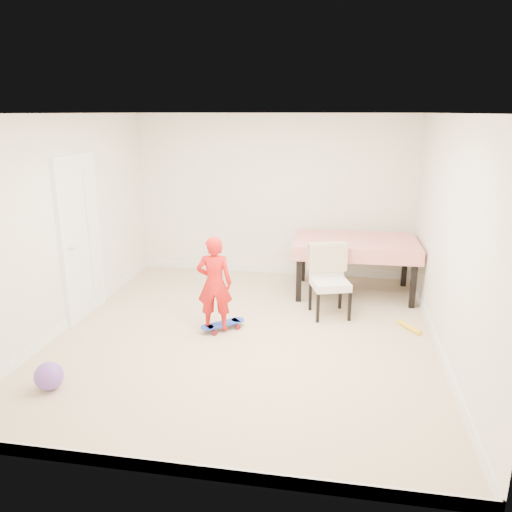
% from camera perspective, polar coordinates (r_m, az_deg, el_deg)
% --- Properties ---
extents(ground, '(5.00, 5.00, 0.00)m').
position_cam_1_polar(ground, '(6.15, -1.25, -9.00)').
color(ground, '#C9AF8B').
rests_on(ground, ground).
extents(ceiling, '(4.50, 5.00, 0.04)m').
position_cam_1_polar(ceiling, '(5.57, -1.41, 15.79)').
color(ceiling, white).
rests_on(ceiling, wall_back).
extents(wall_back, '(4.50, 0.04, 2.60)m').
position_cam_1_polar(wall_back, '(8.13, 2.03, 6.83)').
color(wall_back, white).
rests_on(wall_back, ground).
extents(wall_front, '(4.50, 0.04, 2.60)m').
position_cam_1_polar(wall_front, '(3.43, -9.28, -6.59)').
color(wall_front, white).
rests_on(wall_front, ground).
extents(wall_left, '(0.04, 5.00, 2.60)m').
position_cam_1_polar(wall_left, '(6.52, -20.98, 3.44)').
color(wall_left, white).
rests_on(wall_left, ground).
extents(wall_right, '(0.04, 5.00, 2.60)m').
position_cam_1_polar(wall_right, '(5.74, 21.10, 1.81)').
color(wall_right, white).
rests_on(wall_right, ground).
extents(door, '(0.11, 0.94, 2.11)m').
position_cam_1_polar(door, '(6.83, -19.45, 1.75)').
color(door, white).
rests_on(door, ground).
extents(baseboard_back, '(4.50, 0.02, 0.12)m').
position_cam_1_polar(baseboard_back, '(8.43, 1.96, -1.51)').
color(baseboard_back, white).
rests_on(baseboard_back, ground).
extents(baseboard_front, '(4.50, 0.02, 0.12)m').
position_cam_1_polar(baseboard_front, '(4.07, -8.48, -22.99)').
color(baseboard_front, white).
rests_on(baseboard_front, ground).
extents(baseboard_left, '(0.02, 5.00, 0.12)m').
position_cam_1_polar(baseboard_left, '(6.88, -20.02, -6.67)').
color(baseboard_left, white).
rests_on(baseboard_left, ground).
extents(baseboard_right, '(0.02, 5.00, 0.12)m').
position_cam_1_polar(baseboard_right, '(6.15, 20.02, -9.46)').
color(baseboard_right, white).
rests_on(baseboard_right, ground).
extents(dining_table, '(1.78, 1.13, 0.83)m').
position_cam_1_polar(dining_table, '(7.51, 11.17, -1.18)').
color(dining_table, red).
rests_on(dining_table, ground).
extents(dining_chair, '(0.67, 0.73, 0.95)m').
position_cam_1_polar(dining_chair, '(6.62, 8.48, -2.90)').
color(dining_chair, white).
rests_on(dining_chair, ground).
extents(skateboard, '(0.59, 0.55, 0.09)m').
position_cam_1_polar(skateboard, '(6.28, -3.81, -8.03)').
color(skateboard, blue).
rests_on(skateboard, ground).
extents(child, '(0.46, 0.34, 1.18)m').
position_cam_1_polar(child, '(6.06, -4.76, -3.46)').
color(child, red).
rests_on(child, ground).
extents(balloon, '(0.28, 0.28, 0.28)m').
position_cam_1_polar(balloon, '(5.39, -22.60, -12.55)').
color(balloon, '#794DB8').
rests_on(balloon, ground).
extents(foam_toy, '(0.27, 0.37, 0.06)m').
position_cam_1_polar(foam_toy, '(6.57, 17.09, -7.78)').
color(foam_toy, yellow).
rests_on(foam_toy, ground).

